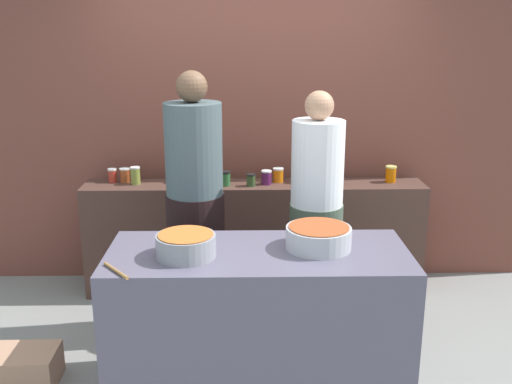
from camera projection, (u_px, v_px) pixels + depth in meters
ground at (257, 361)px, 3.79m from camera, size 12.00×12.00×0.00m
storefront_wall at (254, 103)px, 4.78m from camera, size 4.80×0.12×3.00m
display_shelf at (254, 238)px, 4.73m from camera, size 2.70×0.36×0.90m
prep_table at (258, 323)px, 3.38m from camera, size 1.70×0.70×0.89m
preserve_jar_0 at (112, 175)px, 4.64m from camera, size 0.07×0.07×0.11m
preserve_jar_1 at (125, 175)px, 4.64m from camera, size 0.08×0.08×0.11m
preserve_jar_2 at (135, 176)px, 4.58m from camera, size 0.08×0.08×0.14m
preserve_jar_3 at (184, 174)px, 4.63m from camera, size 0.08×0.08×0.14m
preserve_jar_4 at (196, 179)px, 4.52m from camera, size 0.07×0.07×0.11m
preserve_jar_5 at (210, 175)px, 4.61m from camera, size 0.09×0.09×0.12m
preserve_jar_6 at (226, 178)px, 4.53m from camera, size 0.08×0.08×0.12m
preserve_jar_7 at (251, 180)px, 4.53m from camera, size 0.07×0.07×0.10m
preserve_jar_8 at (266, 177)px, 4.58m from camera, size 0.08×0.08×0.11m
preserve_jar_9 at (278, 175)px, 4.65m from camera, size 0.08×0.08×0.11m
preserve_jar_10 at (303, 175)px, 4.63m from camera, size 0.09×0.09×0.12m
preserve_jar_11 at (323, 175)px, 4.62m from camera, size 0.08×0.08×0.12m
preserve_jar_12 at (337, 179)px, 4.55m from camera, size 0.07×0.07×0.10m
preserve_jar_13 at (391, 174)px, 4.64m from camera, size 0.09×0.09×0.13m
cooking_pot_left at (186, 245)px, 3.17m from camera, size 0.33×0.33×0.13m
cooking_pot_center at (319, 237)px, 3.29m from camera, size 0.37×0.37×0.13m
wooden_spoon at (116, 271)px, 2.98m from camera, size 0.17×0.20×0.02m
cook_with_tongs at (196, 219)px, 3.99m from camera, size 0.40×0.40×1.83m
cook_in_cap at (316, 227)px, 4.00m from camera, size 0.37×0.37×1.71m
bread_crate at (25, 368)px, 3.53m from camera, size 0.40×0.30×0.22m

